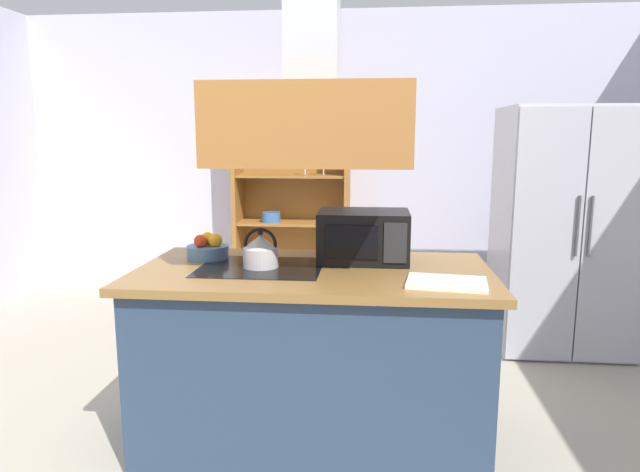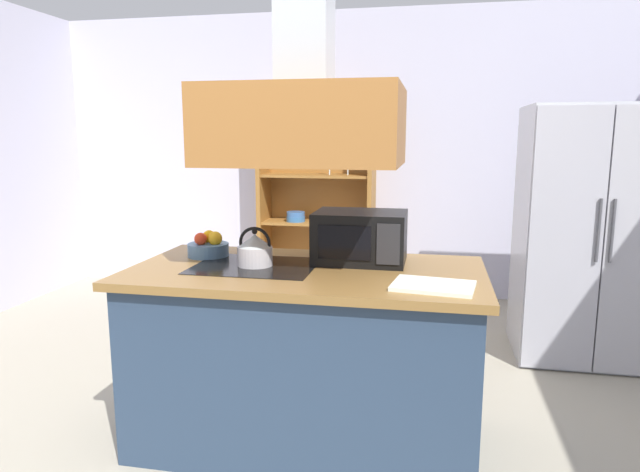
# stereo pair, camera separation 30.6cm
# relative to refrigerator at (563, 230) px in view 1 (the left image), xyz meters

# --- Properties ---
(ground_plane) EXTENTS (7.80, 7.80, 0.00)m
(ground_plane) POSITION_rel_refrigerator_xyz_m (-1.84, -1.63, -0.87)
(ground_plane) COLOR #A49D88
(wall_back) EXTENTS (6.00, 0.12, 2.70)m
(wall_back) POSITION_rel_refrigerator_xyz_m (-1.84, 1.37, 0.48)
(wall_back) COLOR silver
(wall_back) RESTS_ON ground
(kitchen_island) EXTENTS (1.72, 0.91, 0.90)m
(kitchen_island) POSITION_rel_refrigerator_xyz_m (-1.66, -1.50, -0.42)
(kitchen_island) COLOR #283B54
(kitchen_island) RESTS_ON ground
(range_hood) EXTENTS (0.90, 0.70, 1.30)m
(range_hood) POSITION_rel_refrigerator_xyz_m (-1.66, -1.50, 0.84)
(range_hood) COLOR #A1652F
(refrigerator) EXTENTS (0.90, 0.78, 1.74)m
(refrigerator) POSITION_rel_refrigerator_xyz_m (0.00, 0.00, 0.00)
(refrigerator) COLOR #B6B8BF
(refrigerator) RESTS_ON ground
(dish_cabinet) EXTENTS (1.09, 0.40, 1.80)m
(dish_cabinet) POSITION_rel_refrigerator_xyz_m (-2.15, 1.16, -0.08)
(dish_cabinet) COLOR #9B652B
(dish_cabinet) RESTS_ON ground
(kettle) EXTENTS (0.17, 0.17, 0.20)m
(kettle) POSITION_rel_refrigerator_xyz_m (-1.91, -1.50, 0.11)
(kettle) COLOR beige
(kettle) RESTS_ON kitchen_island
(cutting_board) EXTENTS (0.37, 0.29, 0.02)m
(cutting_board) POSITION_rel_refrigerator_xyz_m (-1.04, -1.74, 0.04)
(cutting_board) COLOR white
(cutting_board) RESTS_ON kitchen_island
(microwave) EXTENTS (0.46, 0.35, 0.26)m
(microwave) POSITION_rel_refrigerator_xyz_m (-1.42, -1.30, 0.16)
(microwave) COLOR black
(microwave) RESTS_ON kitchen_island
(fruit_bowl) EXTENTS (0.22, 0.22, 0.14)m
(fruit_bowl) POSITION_rel_refrigerator_xyz_m (-2.23, -1.33, 0.08)
(fruit_bowl) COLOR #4C7299
(fruit_bowl) RESTS_ON kitchen_island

